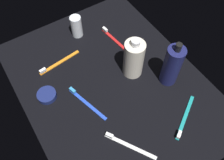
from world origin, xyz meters
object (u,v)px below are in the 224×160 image
(lotion_bottle, at_px, (172,66))
(toothbrush_orange, at_px, (57,63))
(toothbrush_blue, at_px, (85,102))
(deodorant_stick, at_px, (76,26))
(toothbrush_teal, at_px, (184,119))
(toothbrush_white, at_px, (127,144))
(toothbrush_red, at_px, (114,39))
(bodywash_bottle, at_px, (134,59))
(cream_tin_left, at_px, (47,95))

(lotion_bottle, relative_size, toothbrush_orange, 1.11)
(toothbrush_blue, relative_size, toothbrush_orange, 0.98)
(lotion_bottle, height_order, deodorant_stick, lotion_bottle)
(toothbrush_teal, height_order, toothbrush_orange, same)
(lotion_bottle, distance_m, toothbrush_white, 0.31)
(toothbrush_blue, distance_m, toothbrush_white, 0.21)
(toothbrush_orange, bearing_deg, toothbrush_red, -93.41)
(bodywash_bottle, distance_m, toothbrush_teal, 0.28)
(toothbrush_white, distance_m, toothbrush_teal, 0.22)
(toothbrush_teal, bearing_deg, toothbrush_blue, 46.16)
(toothbrush_white, bearing_deg, toothbrush_orange, 6.54)
(toothbrush_orange, height_order, cream_tin_left, toothbrush_orange)
(toothbrush_red, distance_m, toothbrush_teal, 0.44)
(lotion_bottle, height_order, toothbrush_orange, lotion_bottle)
(toothbrush_white, xyz_separation_m, cream_tin_left, (0.31, 0.14, 0.00))
(toothbrush_teal, distance_m, toothbrush_orange, 0.52)
(deodorant_stick, height_order, toothbrush_teal, deodorant_stick)
(lotion_bottle, height_order, toothbrush_teal, lotion_bottle)
(toothbrush_teal, xyz_separation_m, cream_tin_left, (0.34, 0.36, 0.00))
(deodorant_stick, relative_size, toothbrush_blue, 0.55)
(toothbrush_white, bearing_deg, deodorant_stick, -10.58)
(toothbrush_red, relative_size, toothbrush_orange, 1.00)
(lotion_bottle, bearing_deg, toothbrush_white, 114.98)
(toothbrush_orange, bearing_deg, bodywash_bottle, -129.12)
(toothbrush_red, distance_m, cream_tin_left, 0.37)
(deodorant_stick, xyz_separation_m, toothbrush_blue, (-0.31, 0.13, -0.04))
(deodorant_stick, distance_m, toothbrush_orange, 0.18)
(toothbrush_blue, height_order, cream_tin_left, toothbrush_blue)
(bodywash_bottle, bearing_deg, cream_tin_left, 77.03)
(bodywash_bottle, relative_size, toothbrush_blue, 1.00)
(lotion_bottle, distance_m, toothbrush_red, 0.29)
(toothbrush_teal, bearing_deg, lotion_bottle, -20.25)
(deodorant_stick, relative_size, toothbrush_red, 0.53)
(deodorant_stick, distance_m, toothbrush_blue, 0.34)
(lotion_bottle, bearing_deg, toothbrush_orange, 47.96)
(toothbrush_white, distance_m, cream_tin_left, 0.34)
(lotion_bottle, height_order, toothbrush_red, lotion_bottle)
(toothbrush_orange, bearing_deg, lotion_bottle, -132.04)
(lotion_bottle, xyz_separation_m, toothbrush_white, (-0.13, 0.27, -0.08))
(toothbrush_teal, height_order, cream_tin_left, toothbrush_teal)
(toothbrush_teal, relative_size, toothbrush_orange, 0.89)
(deodorant_stick, relative_size, cream_tin_left, 1.38)
(toothbrush_white, xyz_separation_m, toothbrush_red, (0.40, -0.21, 0.00))
(toothbrush_orange, distance_m, cream_tin_left, 0.15)
(bodywash_bottle, bearing_deg, toothbrush_teal, -173.15)
(lotion_bottle, distance_m, toothbrush_teal, 0.19)
(deodorant_stick, height_order, cream_tin_left, deodorant_stick)
(deodorant_stick, height_order, toothbrush_red, deodorant_stick)
(toothbrush_red, bearing_deg, cream_tin_left, 105.31)
(toothbrush_blue, bearing_deg, deodorant_stick, -23.67)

